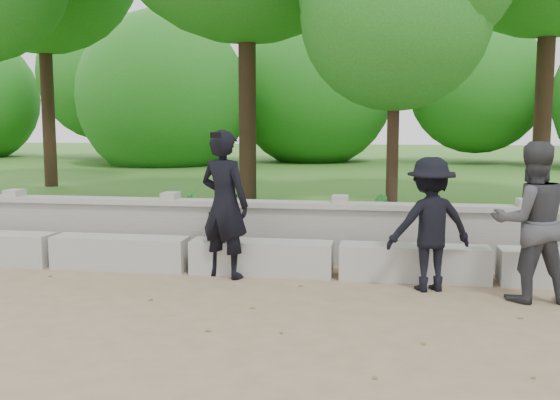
# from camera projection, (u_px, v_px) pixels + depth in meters

# --- Properties ---
(ground) EXTENTS (80.00, 80.00, 0.00)m
(ground) POSITION_uv_depth(u_px,v_px,m) (137.00, 312.00, 6.67)
(ground) COLOR #997D5E
(ground) RESTS_ON ground
(lawn) EXTENTS (40.00, 22.00, 0.25)m
(lawn) POSITION_uv_depth(u_px,v_px,m) (301.00, 181.00, 20.37)
(lawn) COLOR #417026
(lawn) RESTS_ON ground
(concrete_bench) EXTENTS (11.90, 0.45, 0.45)m
(concrete_bench) POSITION_uv_depth(u_px,v_px,m) (190.00, 255.00, 8.51)
(concrete_bench) COLOR #B2B0A8
(concrete_bench) RESTS_ON ground
(parapet_wall) EXTENTS (12.50, 0.35, 0.90)m
(parapet_wall) POSITION_uv_depth(u_px,v_px,m) (204.00, 229.00, 9.16)
(parapet_wall) COLOR #A7A59E
(parapet_wall) RESTS_ON ground
(man_main) EXTENTS (0.83, 0.77, 1.93)m
(man_main) POSITION_uv_depth(u_px,v_px,m) (224.00, 204.00, 8.10)
(man_main) COLOR black
(man_main) RESTS_ON ground
(visitor_left) EXTENTS (0.98, 0.82, 1.82)m
(visitor_left) POSITION_uv_depth(u_px,v_px,m) (531.00, 222.00, 7.03)
(visitor_left) COLOR #3B3B3F
(visitor_left) RESTS_ON ground
(visitor_mid) EXTENTS (1.18, 0.91, 1.62)m
(visitor_mid) POSITION_uv_depth(u_px,v_px,m) (430.00, 224.00, 7.48)
(visitor_mid) COLOR black
(visitor_mid) RESTS_ON ground
(tree_near_right) EXTENTS (3.03, 3.03, 5.20)m
(tree_near_right) POSITION_uv_depth(u_px,v_px,m) (396.00, 0.00, 9.77)
(tree_near_right) COLOR #382619
(tree_near_right) RESTS_ON lawn
(shrub_a) EXTENTS (0.31, 0.25, 0.51)m
(shrub_a) POSITION_uv_depth(u_px,v_px,m) (16.00, 203.00, 11.77)
(shrub_a) COLOR #246C28
(shrub_a) RESTS_ON lawn
(shrub_b) EXTENTS (0.34, 0.40, 0.64)m
(shrub_b) POSITION_uv_depth(u_px,v_px,m) (378.00, 214.00, 9.90)
(shrub_b) COLOR #246C28
(shrub_b) RESTS_ON lawn
(shrub_d) EXTENTS (0.42, 0.42, 0.56)m
(shrub_d) POSITION_uv_depth(u_px,v_px,m) (190.00, 207.00, 11.11)
(shrub_d) COLOR #246C28
(shrub_d) RESTS_ON lawn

